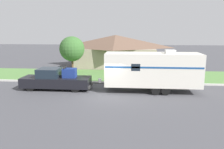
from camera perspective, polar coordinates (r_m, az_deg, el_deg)
The scene contains 8 objects.
ground_plane at distance 17.77m, azimuth -1.33°, elevation -5.20°, with size 120.00×120.00×0.00m, color #47474C.
curb_strip at distance 21.35m, azimuth -0.24°, elevation -2.13°, with size 80.00×0.30×0.14m.
lawn_strip at distance 24.91m, azimuth 0.51°, elevation -0.27°, with size 80.00×7.00×0.03m.
house_across_street at distance 31.39m, azimuth 0.92°, elevation 6.41°, with size 11.84×7.12×4.43m.
pickup_truck at distance 19.73m, azimuth -14.48°, elevation -1.35°, with size 6.07×1.96×1.99m.
travel_trailer at distance 18.50m, azimuth 10.48°, elevation 1.33°, with size 8.96×2.38×3.53m.
mailbox at distance 23.36m, azimuth -14.89°, elevation 1.16°, with size 0.48×0.20×1.38m.
tree_in_yard at distance 25.54m, azimuth -10.41°, elevation 6.58°, with size 2.86×2.86×4.42m.
Camera 1 is at (1.86, -16.91, 5.13)m, focal length 35.00 mm.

